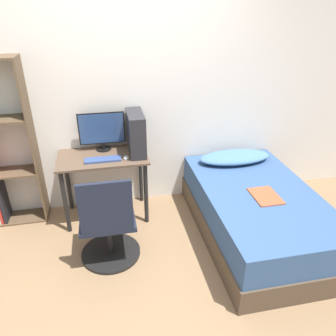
{
  "coord_description": "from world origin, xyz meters",
  "views": [
    {
      "loc": [
        -0.22,
        -1.93,
        2.17
      ],
      "look_at": [
        0.33,
        0.75,
        0.75
      ],
      "focal_mm": 35.0,
      "sensor_mm": 36.0,
      "label": 1
    }
  ],
  "objects_px": {
    "monitor": "(102,130)",
    "keyboard": "(103,160)",
    "bed": "(256,213)",
    "pc_tower": "(136,133)",
    "office_chair": "(108,229)"
  },
  "relations": [
    {
      "from": "monitor",
      "to": "keyboard",
      "type": "height_order",
      "value": "monitor"
    },
    {
      "from": "bed",
      "to": "keyboard",
      "type": "relative_size",
      "value": 5.01
    },
    {
      "from": "monitor",
      "to": "keyboard",
      "type": "relative_size",
      "value": 1.32
    },
    {
      "from": "office_chair",
      "to": "pc_tower",
      "type": "height_order",
      "value": "pc_tower"
    },
    {
      "from": "keyboard",
      "to": "pc_tower",
      "type": "distance_m",
      "value": 0.43
    },
    {
      "from": "bed",
      "to": "pc_tower",
      "type": "distance_m",
      "value": 1.46
    },
    {
      "from": "office_chair",
      "to": "monitor",
      "type": "distance_m",
      "value": 1.07
    },
    {
      "from": "office_chair",
      "to": "pc_tower",
      "type": "xyz_separation_m",
      "value": [
        0.36,
        0.74,
        0.6
      ]
    },
    {
      "from": "office_chair",
      "to": "bed",
      "type": "distance_m",
      "value": 1.46
    },
    {
      "from": "bed",
      "to": "pc_tower",
      "type": "height_order",
      "value": "pc_tower"
    },
    {
      "from": "pc_tower",
      "to": "office_chair",
      "type": "bearing_deg",
      "value": -115.77
    },
    {
      "from": "bed",
      "to": "pc_tower",
      "type": "relative_size",
      "value": 4.21
    },
    {
      "from": "bed",
      "to": "pc_tower",
      "type": "xyz_separation_m",
      "value": [
        -1.1,
        0.67,
        0.69
      ]
    },
    {
      "from": "office_chair",
      "to": "keyboard",
      "type": "xyz_separation_m",
      "value": [
        0.0,
        0.61,
        0.4
      ]
    },
    {
      "from": "office_chair",
      "to": "keyboard",
      "type": "height_order",
      "value": "office_chair"
    }
  ]
}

